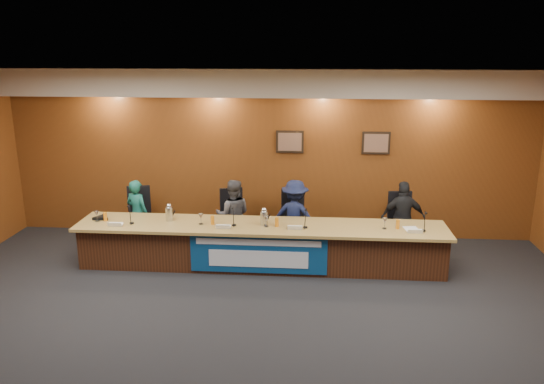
{
  "coord_description": "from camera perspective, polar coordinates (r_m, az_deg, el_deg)",
  "views": [
    {
      "loc": [
        0.84,
        -5.86,
        3.61
      ],
      "look_at": [
        0.17,
        2.55,
        1.26
      ],
      "focal_mm": 35.0,
      "sensor_mm": 36.0,
      "label": 1
    }
  ],
  "objects": [
    {
      "name": "floor",
      "position": [
        6.94,
        -3.23,
        -15.81
      ],
      "size": [
        10.0,
        10.0,
        0.0
      ],
      "primitive_type": "plane",
      "color": "black",
      "rests_on": "ground"
    },
    {
      "name": "ceiling",
      "position": [
        5.94,
        -3.7,
        11.58
      ],
      "size": [
        10.0,
        8.0,
        0.04
      ],
      "primitive_type": "cube",
      "color": "silver",
      "rests_on": "wall_back"
    },
    {
      "name": "wall_back",
      "position": [
        10.1,
        -0.34,
        4.1
      ],
      "size": [
        10.0,
        0.04,
        3.2
      ],
      "primitive_type": "cube",
      "color": "brown",
      "rests_on": "floor"
    },
    {
      "name": "soffit",
      "position": [
        9.67,
        -0.48,
        11.66
      ],
      "size": [
        10.0,
        0.5,
        0.5
      ],
      "primitive_type": "cube",
      "color": "beige",
      "rests_on": "wall_back"
    },
    {
      "name": "dais_body",
      "position": [
        8.92,
        -1.2,
        -5.86
      ],
      "size": [
        6.0,
        0.8,
        0.7
      ],
      "primitive_type": "cube",
      "color": "#3D1E0F",
      "rests_on": "floor"
    },
    {
      "name": "dais_top",
      "position": [
        8.75,
        -1.25,
        -3.69
      ],
      "size": [
        6.1,
        0.95,
        0.05
      ],
      "primitive_type": "cube",
      "color": "olive",
      "rests_on": "dais_body"
    },
    {
      "name": "banner",
      "position": [
        8.53,
        -1.48,
        -6.69
      ],
      "size": [
        2.2,
        0.02,
        0.65
      ],
      "primitive_type": "cube",
      "color": "navy",
      "rests_on": "dais_body"
    },
    {
      "name": "banner_text_upper",
      "position": [
        8.44,
        -1.5,
        -5.46
      ],
      "size": [
        2.0,
        0.01,
        0.1
      ],
      "primitive_type": "cube",
      "color": "silver",
      "rests_on": "banner"
    },
    {
      "name": "banner_text_lower",
      "position": [
        8.55,
        -1.49,
        -7.22
      ],
      "size": [
        1.6,
        0.01,
        0.28
      ],
      "primitive_type": "cube",
      "color": "silver",
      "rests_on": "banner"
    },
    {
      "name": "wall_photo_left",
      "position": [
        10.0,
        1.94,
        5.43
      ],
      "size": [
        0.52,
        0.04,
        0.42
      ],
      "primitive_type": "cube",
      "color": "black",
      "rests_on": "wall_back"
    },
    {
      "name": "wall_photo_right",
      "position": [
        10.06,
        11.12,
        5.2
      ],
      "size": [
        0.52,
        0.04,
        0.42
      ],
      "primitive_type": "cube",
      "color": "black",
      "rests_on": "wall_back"
    },
    {
      "name": "panelist_a",
      "position": [
        9.98,
        -14.26,
        -2.27
      ],
      "size": [
        0.54,
        0.46,
        1.27
      ],
      "primitive_type": "imported",
      "rotation": [
        0.0,
        0.0,
        2.74
      ],
      "color": "#175D51",
      "rests_on": "floor"
    },
    {
      "name": "panelist_b",
      "position": [
        9.56,
        -4.21,
        -2.48
      ],
      "size": [
        0.68,
        0.56,
        1.31
      ],
      "primitive_type": "imported",
      "rotation": [
        0.0,
        0.0,
        3.24
      ],
      "color": "#4A494F",
      "rests_on": "floor"
    },
    {
      "name": "panelist_c",
      "position": [
        9.46,
        2.48,
        -2.61
      ],
      "size": [
        0.94,
        0.67,
        1.32
      ],
      "primitive_type": "imported",
      "rotation": [
        0.0,
        0.0,
        2.91
      ],
      "color": "#141B3D",
      "rests_on": "floor"
    },
    {
      "name": "panelist_d",
      "position": [
        9.59,
        13.9,
        -2.77
      ],
      "size": [
        0.8,
        0.37,
        1.34
      ],
      "primitive_type": "imported",
      "rotation": [
        0.0,
        0.0,
        3.2
      ],
      "color": "black",
      "rests_on": "floor"
    },
    {
      "name": "office_chair_a",
      "position": [
        10.12,
        -14.02,
        -2.93
      ],
      "size": [
        0.6,
        0.6,
        0.08
      ],
      "primitive_type": "cube",
      "rotation": [
        0.0,
        0.0,
        0.28
      ],
      "color": "black",
      "rests_on": "floor"
    },
    {
      "name": "office_chair_b",
      "position": [
        9.71,
        -4.1,
        -3.27
      ],
      "size": [
        0.62,
        0.62,
        0.08
      ],
      "primitive_type": "cube",
      "rotation": [
        0.0,
        0.0,
        0.36
      ],
      "color": "black",
      "rests_on": "floor"
    },
    {
      "name": "office_chair_c",
      "position": [
        9.61,
        2.49,
        -3.45
      ],
      "size": [
        0.58,
        0.58,
        0.08
      ],
      "primitive_type": "cube",
      "rotation": [
        0.0,
        0.0,
        0.24
      ],
      "color": "black",
      "rests_on": "floor"
    },
    {
      "name": "office_chair_d",
      "position": [
        9.74,
        13.73,
        -3.64
      ],
      "size": [
        0.52,
        0.52,
        0.08
      ],
      "primitive_type": "cube",
      "rotation": [
        0.0,
        0.0,
        0.09
      ],
      "color": "black",
      "rests_on": "floor"
    },
    {
      "name": "nameplate_a",
      "position": [
        9.0,
        -16.59,
        -3.33
      ],
      "size": [
        0.24,
        0.08,
        0.1
      ],
      "primitive_type": "cube",
      "rotation": [
        0.31,
        0.0,
        0.0
      ],
      "color": "white",
      "rests_on": "dais_top"
    },
    {
      "name": "microphone_a",
      "position": [
        9.09,
        -14.86,
        -3.25
      ],
      "size": [
        0.07,
        0.07,
        0.02
      ],
      "primitive_type": "cylinder",
      "color": "black",
      "rests_on": "dais_top"
    },
    {
      "name": "juice_glass_a",
      "position": [
        9.33,
        -17.5,
        -2.54
      ],
      "size": [
        0.06,
        0.06,
        0.15
      ],
      "primitive_type": "cylinder",
      "color": "orange",
      "rests_on": "dais_top"
    },
    {
      "name": "water_glass_a",
      "position": [
        9.34,
        -18.32,
        -2.49
      ],
      "size": [
        0.08,
        0.08,
        0.18
      ],
      "primitive_type": "cylinder",
      "color": "silver",
      "rests_on": "dais_top"
    },
    {
      "name": "nameplate_b",
      "position": [
        8.55,
        -5.33,
        -3.71
      ],
      "size": [
        0.24,
        0.08,
        0.1
      ],
      "primitive_type": "cube",
      "rotation": [
        0.31,
        0.0,
        0.0
      ],
      "color": "white",
      "rests_on": "dais_top"
    },
    {
      "name": "microphone_b",
      "position": [
        8.71,
        -4.11,
        -3.57
      ],
      "size": [
        0.07,
        0.07,
        0.02
      ],
      "primitive_type": "cylinder",
      "color": "black",
      "rests_on": "dais_top"
    },
    {
      "name": "juice_glass_b",
      "position": [
        8.78,
        -6.42,
        -3.02
      ],
      "size": [
        0.06,
        0.06,
        0.15
      ],
      "primitive_type": "cylinder",
      "color": "orange",
      "rests_on": "dais_top"
    },
    {
      "name": "water_glass_b",
      "position": [
        8.81,
        -7.64,
        -2.89
      ],
      "size": [
        0.08,
        0.08,
        0.18
      ],
      "primitive_type": "cylinder",
      "color": "silver",
      "rests_on": "dais_top"
    },
    {
      "name": "nameplate_c",
      "position": [
        8.49,
        2.47,
        -3.82
      ],
      "size": [
        0.24,
        0.08,
        0.1
      ],
      "primitive_type": "cube",
      "rotation": [
        0.31,
        0.0,
        0.0
      ],
      "color": "white",
      "rests_on": "dais_top"
    },
    {
      "name": "microphone_c",
      "position": [
        8.6,
        3.6,
        -3.81
      ],
      "size": [
        0.07,
        0.07,
        0.02
      ],
      "primitive_type": "cylinder",
      "color": "black",
      "rests_on": "dais_top"
    },
    {
      "name": "juice_glass_c",
      "position": [
        8.63,
        0.52,
        -3.26
      ],
      "size": [
        0.06,
        0.06,
        0.15
      ],
      "primitive_type": "cylinder",
      "color": "orange",
      "rests_on": "dais_top"
    },
    {
      "name": "water_glass_c",
      "position": [
        8.62,
        -0.62,
        -3.17
      ],
      "size": [
        0.08,
        0.08,
        0.18
      ],
      "primitive_type": "cylinder",
      "color": "silver",
      "rests_on": "dais_top"
    },
    {
      "name": "nameplate_d",
      "position": [
        8.61,
        15.16,
        -4.07
      ],
      "size": [
        0.24,
        0.08,
        0.1
      ],
      "primitive_type": "cube",
      "rotation": [
        0.31,
        0.0,
        0.0
      ],
      "color": "white",
      "rests_on": "dais_top"
    },
    {
      "name": "microphone_d",
      "position": [
        8.78,
        15.98,
        -4.0
      ],
      "size": [
        0.07,
        0.07,
        0.02
      ],
      "primitive_type": "cylinder",
      "color": "black",
      "rests_on": "dais_top"
    },
    {
      "name": "juice_glass_d",
      "position": [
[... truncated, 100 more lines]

